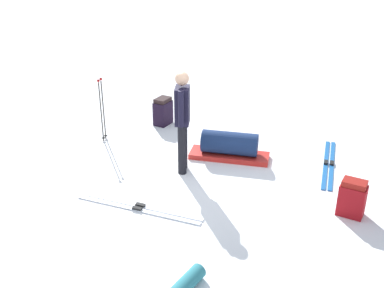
{
  "coord_description": "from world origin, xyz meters",
  "views": [
    {
      "loc": [
        5.46,
        3.18,
        3.62
      ],
      "look_at": [
        0.0,
        0.0,
        0.7
      ],
      "focal_mm": 42.8,
      "sensor_mm": 36.0,
      "label": 1
    }
  ],
  "objects": [
    {
      "name": "backpack_large_dark",
      "position": [
        -1.87,
        -1.78,
        0.28
      ],
      "size": [
        0.38,
        0.27,
        0.57
      ],
      "color": "black",
      "rests_on": "ground_plane"
    },
    {
      "name": "backpack_bright",
      "position": [
        -0.37,
        2.36,
        0.27
      ],
      "size": [
        0.25,
        0.36,
        0.54
      ],
      "color": "maroon",
      "rests_on": "ground_plane"
    },
    {
      "name": "ski_pair_far",
      "position": [
        -1.77,
        1.69,
        0.01
      ],
      "size": [
        1.86,
        0.58,
        0.05
      ],
      "color": "#1C5BA3",
      "rests_on": "ground_plane"
    },
    {
      "name": "sleeping_mat_rolled",
      "position": [
        2.09,
        1.14,
        0.09
      ],
      "size": [
        0.56,
        0.21,
        0.18
      ],
      "primitive_type": "cylinder",
      "rotation": [
        0.0,
        1.57,
        6.23
      ],
      "color": "teal",
      "rests_on": "ground_plane"
    },
    {
      "name": "skier_standing",
      "position": [
        -0.33,
        -0.37,
        0.95
      ],
      "size": [
        0.52,
        0.35,
        1.7
      ],
      "color": "black",
      "rests_on": "ground_plane"
    },
    {
      "name": "gear_sled",
      "position": [
        -1.13,
        0.1,
        0.22
      ],
      "size": [
        0.84,
        1.46,
        0.49
      ],
      "color": "red",
      "rests_on": "ground_plane"
    },
    {
      "name": "ski_pair_near",
      "position": [
        1.0,
        -0.31,
        0.01
      ],
      "size": [
        0.46,
        1.96,
        0.05
      ],
      "color": "silver",
      "rests_on": "ground_plane"
    },
    {
      "name": "ski_poles_planted_near",
      "position": [
        -0.64,
        -2.32,
        0.68
      ],
      "size": [
        0.17,
        0.1,
        1.22
      ],
      "color": "black",
      "rests_on": "ground_plane"
    },
    {
      "name": "ground_plane",
      "position": [
        0.0,
        0.0,
        0.0
      ],
      "size": [
        80.0,
        80.0,
        0.0
      ],
      "primitive_type": "plane",
      "color": "white"
    }
  ]
}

